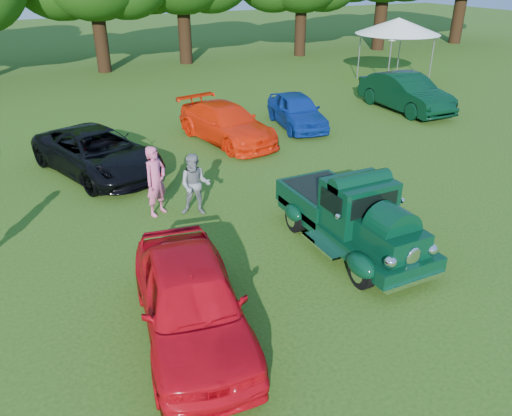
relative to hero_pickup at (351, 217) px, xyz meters
name	(u,v)px	position (x,y,z in m)	size (l,w,h in m)	color
ground	(306,273)	(-1.53, -0.56, -0.75)	(120.00, 120.00, 0.00)	#254C11
hero_pickup	(351,217)	(0.00, 0.00, 0.00)	(2.07, 4.44, 1.74)	black
red_convertible	(191,300)	(-4.36, -1.33, -0.01)	(1.75, 4.35, 1.48)	red
back_car_black	(97,152)	(-4.39, 7.21, -0.06)	(2.31, 5.00, 1.39)	black
back_car_orange	(227,123)	(0.46, 8.30, -0.07)	(1.91, 4.69, 1.36)	red
back_car_blue	(297,110)	(3.72, 8.75, -0.08)	(1.58, 3.92, 1.33)	navy
back_car_green	(405,93)	(9.31, 8.74, 0.05)	(1.70, 4.86, 1.60)	black
spectator_pink	(156,181)	(-3.54, 3.61, 0.18)	(0.68, 0.45, 1.87)	#D05584
spectator_grey	(195,185)	(-2.64, 3.15, 0.08)	(0.81, 0.63, 1.66)	gray
canopy_tent	(398,26)	(12.85, 13.72, 2.18)	(4.74, 4.74, 3.37)	white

